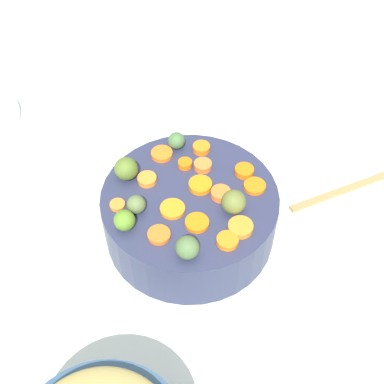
{
  "coord_description": "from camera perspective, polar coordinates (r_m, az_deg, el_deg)",
  "views": [
    {
      "loc": [
        0.5,
        0.14,
        0.74
      ],
      "look_at": [
        -0.01,
        0.0,
        0.13
      ],
      "focal_mm": 47.13,
      "sensor_mm": 36.0,
      "label": 1
    }
  ],
  "objects": [
    {
      "name": "wooden_spoon",
      "position": [
        1.04,
        20.72,
        1.73
      ],
      "size": [
        0.2,
        0.24,
        0.01
      ],
      "color": "#AE834E",
      "rests_on": "tabletop"
    },
    {
      "name": "carrot_slice_5",
      "position": [
        0.85,
        5.94,
        2.4
      ],
      "size": [
        0.04,
        0.04,
        0.01
      ],
      "primitive_type": "cylinder",
      "rotation": [
        0.0,
        0.0,
        2.86
      ],
      "color": "orange",
      "rests_on": "serving_bowl_carrots"
    },
    {
      "name": "carrot_slice_7",
      "position": [
        0.83,
        0.94,
        0.79
      ],
      "size": [
        0.05,
        0.05,
        0.01
      ],
      "primitive_type": "cylinder",
      "rotation": [
        0.0,
        0.0,
        3.85
      ],
      "color": "orange",
      "rests_on": "serving_bowl_carrots"
    },
    {
      "name": "serving_bowl_carrots",
      "position": [
        0.85,
        0.0,
        -2.56
      ],
      "size": [
        0.29,
        0.29,
        0.1
      ],
      "primitive_type": "cylinder",
      "color": "#2B314F",
      "rests_on": "tabletop"
    },
    {
      "name": "carrot_slice_10",
      "position": [
        0.81,
        3.28,
        -0.17
      ],
      "size": [
        0.04,
        0.04,
        0.01
      ],
      "primitive_type": "cylinder",
      "rotation": [
        0.0,
        0.0,
        4.48
      ],
      "color": "orange",
      "rests_on": "serving_bowl_carrots"
    },
    {
      "name": "brussels_sprout_3",
      "position": [
        0.79,
        -6.34,
        -1.41
      ],
      "size": [
        0.03,
        0.03,
        0.03
      ],
      "primitive_type": "sphere",
      "color": "#586F3F",
      "rests_on": "serving_bowl_carrots"
    },
    {
      "name": "tabletop",
      "position": [
        0.89,
        -0.42,
        -5.38
      ],
      "size": [
        2.4,
        2.4,
        0.02
      ],
      "primitive_type": "cube",
      "color": "silver",
      "rests_on": "ground"
    },
    {
      "name": "carrot_slice_6",
      "position": [
        0.89,
        1.07,
        5.01
      ],
      "size": [
        0.04,
        0.04,
        0.01
      ],
      "primitive_type": "cylinder",
      "rotation": [
        0.0,
        0.0,
        5.48
      ],
      "color": "orange",
      "rests_on": "serving_bowl_carrots"
    },
    {
      "name": "brussels_sprout_5",
      "position": [
        0.73,
        -0.52,
        -6.3
      ],
      "size": [
        0.04,
        0.04,
        0.04
      ],
      "primitive_type": "sphere",
      "color": "#4C6B3D",
      "rests_on": "serving_bowl_carrots"
    },
    {
      "name": "carrot_slice_0",
      "position": [
        0.78,
        0.57,
        -3.5
      ],
      "size": [
        0.05,
        0.05,
        0.01
      ],
      "primitive_type": "cylinder",
      "rotation": [
        0.0,
        0.0,
        6.0
      ],
      "color": "orange",
      "rests_on": "serving_bowl_carrots"
    },
    {
      "name": "brussels_sprout_1",
      "position": [
        0.79,
        4.78,
        -0.91
      ],
      "size": [
        0.04,
        0.04,
        0.04
      ],
      "primitive_type": "sphere",
      "color": "#5F6C30",
      "rests_on": "serving_bowl_carrots"
    },
    {
      "name": "carrot_slice_2",
      "position": [
        0.84,
        -5.11,
        1.44
      ],
      "size": [
        0.04,
        0.04,
        0.01
      ],
      "primitive_type": "cylinder",
      "rotation": [
        0.0,
        0.0,
        4.04
      ],
      "color": "orange",
      "rests_on": "serving_bowl_carrots"
    },
    {
      "name": "carrot_slice_3",
      "position": [
        0.8,
        -2.22,
        -1.93
      ],
      "size": [
        0.04,
        0.04,
        0.01
      ],
      "primitive_type": "cylinder",
      "rotation": [
        0.0,
        0.0,
        1.48
      ],
      "color": "orange",
      "rests_on": "serving_bowl_carrots"
    },
    {
      "name": "carrot_slice_4",
      "position": [
        0.76,
        4.04,
        -5.52
      ],
      "size": [
        0.04,
        0.04,
        0.01
      ],
      "primitive_type": "cylinder",
      "rotation": [
        0.0,
        0.0,
        3.6
      ],
      "color": "orange",
      "rests_on": "serving_bowl_carrots"
    },
    {
      "name": "brussels_sprout_0",
      "position": [
        0.89,
        -1.77,
        5.83
      ],
      "size": [
        0.03,
        0.03,
        0.03
      ],
      "primitive_type": "sphere",
      "color": "#456E3E",
      "rests_on": "serving_bowl_carrots"
    },
    {
      "name": "brussels_sprout_2",
      "position": [
        0.84,
        -7.46,
        2.62
      ],
      "size": [
        0.04,
        0.04,
        0.04
      ],
      "primitive_type": "sphere",
      "color": "#546F29",
      "rests_on": "serving_bowl_carrots"
    },
    {
      "name": "brussels_sprout_4",
      "position": [
        0.77,
        -7.65,
        -3.19
      ],
      "size": [
        0.03,
        0.03,
        0.03
      ],
      "primitive_type": "sphere",
      "color": "#568627",
      "rests_on": "serving_bowl_carrots"
    },
    {
      "name": "carrot_slice_8",
      "position": [
        0.81,
        -8.43,
        -1.46
      ],
      "size": [
        0.03,
        0.03,
        0.01
      ],
      "primitive_type": "cylinder",
      "rotation": [
        0.0,
        0.0,
        5.66
      ],
      "color": "orange",
      "rests_on": "serving_bowl_carrots"
    },
    {
      "name": "carrot_slice_13",
      "position": [
        0.83,
        7.1,
        0.66
      ],
      "size": [
        0.05,
        0.05,
        0.01
      ],
      "primitive_type": "cylinder",
      "rotation": [
        0.0,
        0.0,
        0.89
      ],
      "color": "orange",
      "rests_on": "serving_bowl_carrots"
    },
    {
      "name": "carrot_slice_14",
      "position": [
        0.77,
        5.51,
        -4.0
      ],
      "size": [
        0.05,
        0.05,
        0.01
      ],
      "primitive_type": "cylinder",
      "rotation": [
        0.0,
        0.0,
        5.91
      ],
      "color": "orange",
      "rests_on": "serving_bowl_carrots"
    },
    {
      "name": "carrot_slice_1",
      "position": [
        0.76,
        -3.75,
        -4.86
      ],
      "size": [
        0.05,
        0.05,
        0.01
      ],
      "primitive_type": "cylinder",
      "rotation": [
        0.0,
        0.0,
        2.11
      ],
      "color": "orange",
      "rests_on": "serving_bowl_carrots"
    },
    {
      "name": "carrot_slice_9",
      "position": [
        0.88,
        -3.43,
        4.33
      ],
      "size": [
        0.05,
        0.05,
        0.01
      ],
      "primitive_type": "cylinder",
      "rotation": [
        0.0,
        0.0,
        2.9
      ],
      "color": "orange",
      "rests_on": "serving_bowl_carrots"
    },
    {
      "name": "carrot_slice_11",
      "position": [
        0.86,
        -0.79,
        3.21
      ],
      "size": [
        0.03,
        0.03,
        0.01
      ],
      "primitive_type": "cylinder",
      "rotation": [
        0.0,
        0.0,
        0.45
      ],
      "color": "orange",
      "rests_on": "serving_bowl_carrots"
    },
    {
      "name": "carrot_slice_12",
      "position": [
        0.85,
        1.24,
        3.02
      ],
      "size": [
        0.04,
        0.04,
        0.01
      ],
      "primitive_type": "cylinder",
      "rotation": [
        0.0,
        0.0,
        5.68
      ],
      "color": "orange",
      "rests_on": "serving_bowl_carrots"
    }
  ]
}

